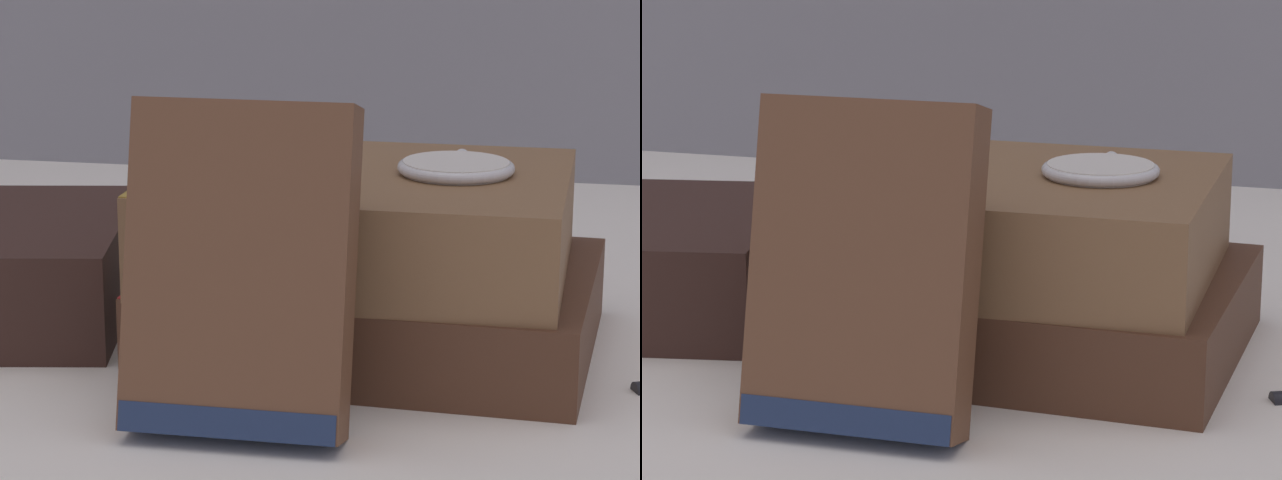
{
  "view_description": "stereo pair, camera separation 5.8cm",
  "coord_description": "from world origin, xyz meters",
  "views": [
    {
      "loc": [
        0.13,
        -0.64,
        0.23
      ],
      "look_at": [
        0.0,
        0.01,
        0.06
      ],
      "focal_mm": 85.0,
      "sensor_mm": 36.0,
      "label": 1
    },
    {
      "loc": [
        0.19,
        -0.63,
        0.23
      ],
      "look_at": [
        0.0,
        0.01,
        0.06
      ],
      "focal_mm": 85.0,
      "sensor_mm": 36.0,
      "label": 2
    }
  ],
  "objects": [
    {
      "name": "ground_plane",
      "position": [
        0.0,
        0.0,
        0.0
      ],
      "size": [
        3.0,
        3.0,
        0.0
      ],
      "primitive_type": "plane",
      "color": "white"
    },
    {
      "name": "book_flat_bottom",
      "position": [
        0.02,
        0.03,
        0.02
      ],
      "size": [
        0.21,
        0.17,
        0.04
      ],
      "rotation": [
        0.0,
        0.0,
        -0.05
      ],
      "color": "#4C2D1E",
      "rests_on": "ground_plane"
    },
    {
      "name": "book_flat_top",
      "position": [
        0.01,
        0.02,
        0.06
      ],
      "size": [
        0.19,
        0.15,
        0.05
      ],
      "rotation": [
        0.0,
        0.0,
        -0.01
      ],
      "color": "brown",
      "rests_on": "book_flat_bottom"
    },
    {
      "name": "book_leaning_front",
      "position": [
        -0.01,
        -0.08,
        0.06
      ],
      "size": [
        0.09,
        0.06,
        0.13
      ],
      "rotation": [
        -0.26,
        0.0,
        0.0
      ],
      "color": "brown",
      "rests_on": "ground_plane"
    },
    {
      "name": "pocket_watch",
      "position": [
        0.06,
        0.03,
        0.09
      ],
      "size": [
        0.05,
        0.06,
        0.01
      ],
      "color": "silver",
      "rests_on": "book_flat_top"
    },
    {
      "name": "reading_glasses",
      "position": [
        -0.08,
        0.15,
        0.0
      ],
      "size": [
        0.1,
        0.05,
        0.0
      ],
      "rotation": [
        0.0,
        0.0,
        0.08
      ],
      "color": "#4C3828",
      "rests_on": "ground_plane"
    }
  ]
}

